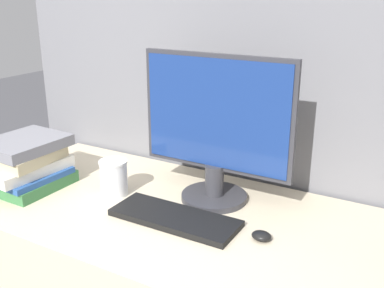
# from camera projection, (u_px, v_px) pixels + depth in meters

# --- Properties ---
(cubicle_panel_rear) EXTENTS (1.97, 0.04, 1.76)m
(cubicle_panel_rear) POSITION_uv_depth(u_px,v_px,m) (233.00, 144.00, 1.76)
(cubicle_panel_rear) COLOR slate
(cubicle_panel_rear) RESTS_ON ground_plane
(monitor) EXTENTS (0.53, 0.23, 0.50)m
(monitor) POSITION_uv_depth(u_px,v_px,m) (216.00, 133.00, 1.48)
(monitor) COLOR #333338
(monitor) RESTS_ON desk
(keyboard) EXTENTS (0.41, 0.15, 0.02)m
(keyboard) POSITION_uv_depth(u_px,v_px,m) (175.00, 218.00, 1.41)
(keyboard) COLOR black
(keyboard) RESTS_ON desk
(mouse) EXTENTS (0.06, 0.05, 0.03)m
(mouse) POSITION_uv_depth(u_px,v_px,m) (261.00, 236.00, 1.30)
(mouse) COLOR black
(mouse) RESTS_ON desk
(coffee_cup) EXTENTS (0.10, 0.10, 0.13)m
(coffee_cup) POSITION_uv_depth(u_px,v_px,m) (114.00, 177.00, 1.58)
(coffee_cup) COLOR white
(coffee_cup) RESTS_ON desk
(book_stack) EXTENTS (0.25, 0.31, 0.18)m
(book_stack) POSITION_uv_depth(u_px,v_px,m) (26.00, 164.00, 1.63)
(book_stack) COLOR #38723F
(book_stack) RESTS_ON desk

